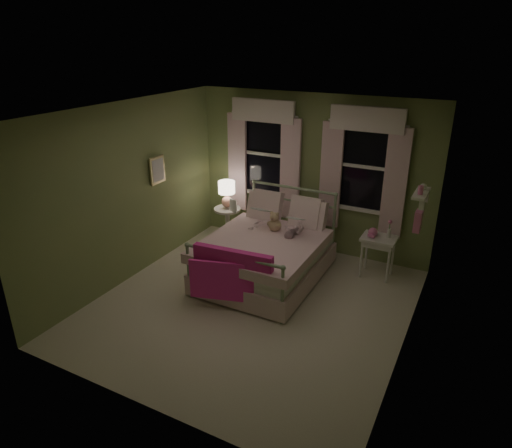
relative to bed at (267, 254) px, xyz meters
The scene contains 18 objects.
room_shell 1.23m from the bed, 78.04° to the right, with size 4.20×4.20×4.20m.
bed is the anchor object (origin of this frame).
pink_throw 1.05m from the bed, 90.00° to the right, with size 1.10×0.35×0.71m.
child_left 0.73m from the bed, 123.60° to the left, with size 0.25×0.16×0.67m, color #F7D1DD.
child_right 0.74m from the bed, 56.40° to the left, with size 0.35×0.27×0.72m, color #F7D1DD.
book_left 0.66m from the bed, 148.52° to the left, with size 0.20×0.27×0.03m, color beige.
book_right 0.63m from the bed, 31.48° to the left, with size 0.20×0.27×0.02m, color beige.
teddy_bear 0.49m from the bed, 90.00° to the left, with size 0.23×0.19×0.32m.
nightstand_left 1.39m from the bed, 145.72° to the left, with size 0.46×0.46×0.65m.
table_lamp 1.51m from the bed, 145.72° to the left, with size 0.28×0.28×0.46m.
book_nightstand 1.30m from the bed, 146.16° to the left, with size 0.16×0.22×0.02m, color beige.
nightstand_right 1.67m from the bed, 28.30° to the left, with size 0.50×0.40×0.64m.
pink_toy 1.61m from the bed, 29.87° to the left, with size 0.14×0.20×0.14m.
bud_vase 1.84m from the bed, 27.89° to the left, with size 0.06×0.06×0.28m.
window_left 1.87m from the bed, 119.02° to the left, with size 1.34×0.13×1.96m.
window_right 2.02m from the bed, 50.18° to the left, with size 1.34×0.13×1.96m.
wall_shelf 2.36m from the bed, ahead, with size 0.15×0.50×0.60m.
framed_picture 2.11m from the bed, behind, with size 0.03×0.32×0.42m.
Camera 1 is at (2.51, -4.69, 3.43)m, focal length 32.00 mm.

